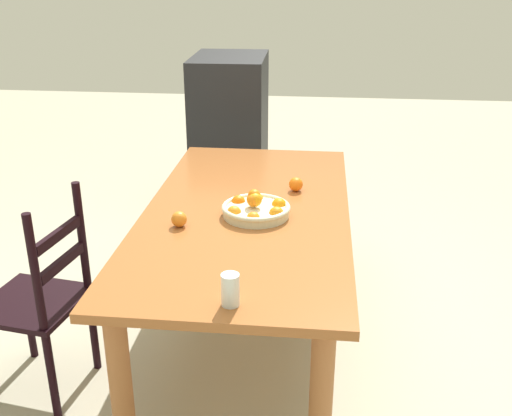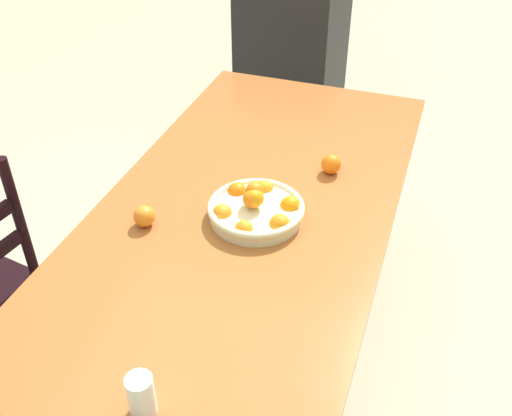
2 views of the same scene
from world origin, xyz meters
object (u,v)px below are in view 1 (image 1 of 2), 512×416
at_px(fruit_bowl, 256,209).
at_px(cabinet, 230,135).
at_px(chair_near_window, 40,303).
at_px(orange_loose_0, 296,184).
at_px(dining_table, 247,228).
at_px(orange_loose_1, 179,219).
at_px(drinking_glass, 230,290).

bearing_deg(fruit_bowl, cabinet, 12.12).
relative_size(chair_near_window, fruit_bowl, 2.97).
distance_m(cabinet, fruit_bowl, 1.89).
height_order(chair_near_window, orange_loose_0, chair_near_window).
xyz_separation_m(dining_table, fruit_bowl, (-0.08, -0.05, 0.14)).
bearing_deg(chair_near_window, orange_loose_1, 122.80).
bearing_deg(dining_table, orange_loose_1, 129.94).
xyz_separation_m(cabinet, orange_loose_1, (-2.00, -0.06, 0.17)).
bearing_deg(orange_loose_0, fruit_bowl, 153.95).
bearing_deg(cabinet, orange_loose_1, -179.32).
bearing_deg(cabinet, fruit_bowl, -169.05).
height_order(chair_near_window, orange_loose_1, chair_near_window).
height_order(cabinet, orange_loose_0, cabinet).
relative_size(chair_near_window, orange_loose_0, 13.23).
xyz_separation_m(chair_near_window, orange_loose_0, (0.76, -1.08, 0.32)).
bearing_deg(chair_near_window, drinking_glass, 76.36).
height_order(chair_near_window, fruit_bowl, chair_near_window).
bearing_deg(dining_table, drinking_glass, -176.83).
xyz_separation_m(orange_loose_0, drinking_glass, (-1.14, 0.18, 0.02)).
bearing_deg(drinking_glass, orange_loose_0, -8.75).
height_order(cabinet, fruit_bowl, cabinet).
relative_size(chair_near_window, orange_loose_1, 13.56).
xyz_separation_m(fruit_bowl, orange_loose_1, (-0.16, 0.33, -0.00)).
relative_size(dining_table, orange_loose_1, 27.85).
bearing_deg(orange_loose_1, chair_near_window, 113.90).
distance_m(orange_loose_0, orange_loose_1, 0.71).
xyz_separation_m(dining_table, orange_loose_0, (0.27, -0.22, 0.14)).
height_order(orange_loose_0, orange_loose_1, orange_loose_0).
distance_m(fruit_bowl, orange_loose_0, 0.39).
distance_m(fruit_bowl, orange_loose_1, 0.37).
bearing_deg(dining_table, chair_near_window, 119.73).
distance_m(dining_table, orange_loose_0, 0.38).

